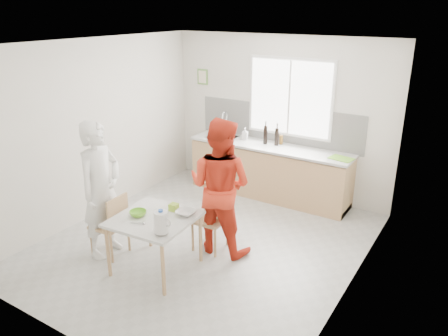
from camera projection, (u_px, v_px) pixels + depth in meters
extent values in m
plane|color=#B7B7B2|center=(205.00, 243.00, 6.11)|extent=(4.50, 4.50, 0.00)
plane|color=silver|center=(279.00, 117.00, 7.42)|extent=(4.00, 0.00, 4.00)
plane|color=silver|center=(59.00, 219.00, 3.85)|extent=(4.00, 0.00, 4.00)
plane|color=silver|center=(95.00, 130.00, 6.63)|extent=(0.00, 4.50, 4.50)
plane|color=silver|center=(358.00, 183.00, 4.64)|extent=(0.00, 4.50, 4.50)
plane|color=white|center=(202.00, 44.00, 5.17)|extent=(4.50, 4.50, 0.00)
cube|color=white|center=(290.00, 98.00, 7.19)|extent=(1.50, 0.03, 1.30)
cube|color=white|center=(290.00, 98.00, 7.18)|extent=(1.40, 0.02, 1.20)
cube|color=white|center=(289.00, 98.00, 7.17)|extent=(0.03, 0.03, 1.20)
cube|color=white|center=(278.00, 124.00, 7.46)|extent=(3.00, 0.02, 0.65)
cube|color=#659945|center=(203.00, 77.00, 7.99)|extent=(0.22, 0.02, 0.28)
cube|color=beige|center=(202.00, 77.00, 7.98)|extent=(0.16, 0.01, 0.22)
cube|color=tan|center=(269.00, 172.00, 7.51)|extent=(2.80, 0.60, 0.86)
cube|color=#3F3326|center=(268.00, 193.00, 7.64)|extent=(2.80, 0.54, 0.10)
cube|color=silver|center=(270.00, 146.00, 7.34)|extent=(2.84, 0.64, 0.04)
cube|color=#A5A5AA|center=(222.00, 138.00, 7.81)|extent=(0.50, 0.40, 0.03)
cylinder|color=silver|center=(227.00, 125.00, 7.87)|extent=(0.02, 0.02, 0.36)
torus|color=silver|center=(225.00, 116.00, 7.75)|extent=(0.02, 0.18, 0.18)
cube|color=silver|center=(154.00, 219.00, 5.29)|extent=(0.98, 0.98, 0.04)
cylinder|color=tan|center=(108.00, 252.00, 5.26)|extent=(0.05, 0.05, 0.66)
cylinder|color=tan|center=(149.00, 224.00, 5.93)|extent=(0.05, 0.05, 0.66)
cylinder|color=tan|center=(163.00, 270.00, 4.90)|extent=(0.05, 0.05, 0.66)
cylinder|color=tan|center=(200.00, 239.00, 5.57)|extent=(0.05, 0.05, 0.66)
cube|color=tan|center=(109.00, 225.00, 5.72)|extent=(0.42, 0.42, 0.04)
cube|color=tan|center=(118.00, 212.00, 5.56)|extent=(0.05, 0.38, 0.41)
cylinder|color=tan|center=(109.00, 231.00, 6.01)|extent=(0.03, 0.03, 0.40)
cylinder|color=tan|center=(92.00, 242.00, 5.73)|extent=(0.03, 0.03, 0.40)
cylinder|color=tan|center=(129.00, 237.00, 5.86)|extent=(0.03, 0.03, 0.40)
cylinder|color=tan|center=(111.00, 249.00, 5.58)|extent=(0.03, 0.03, 0.40)
cube|color=tan|center=(210.00, 219.00, 5.85)|extent=(0.43, 0.43, 0.04)
cube|color=tan|center=(217.00, 199.00, 5.92)|extent=(0.38, 0.05, 0.42)
cylinder|color=tan|center=(193.00, 237.00, 5.86)|extent=(0.03, 0.03, 0.41)
cylinder|color=tan|center=(215.00, 243.00, 5.71)|extent=(0.03, 0.03, 0.41)
cylinder|color=tan|center=(206.00, 226.00, 6.14)|extent=(0.03, 0.03, 0.41)
cylinder|color=tan|center=(227.00, 232.00, 5.99)|extent=(0.03, 0.03, 0.41)
imported|color=white|center=(101.00, 190.00, 5.58)|extent=(0.48, 0.69, 1.82)
imported|color=red|center=(220.00, 186.00, 5.67)|extent=(0.93, 0.75, 1.83)
imported|color=#75CA2E|center=(138.00, 213.00, 5.32)|extent=(0.22, 0.22, 0.07)
imported|color=silver|center=(186.00, 213.00, 5.35)|extent=(0.25, 0.25, 0.06)
cylinder|color=white|center=(161.00, 222.00, 4.86)|extent=(0.16, 0.16, 0.25)
cylinder|color=blue|center=(161.00, 211.00, 4.81)|extent=(0.05, 0.05, 0.03)
torus|color=white|center=(167.00, 222.00, 4.81)|extent=(0.12, 0.03, 0.12)
cube|color=#97C42D|center=(174.00, 207.00, 5.46)|extent=(0.11, 0.11, 0.09)
cylinder|color=#A5A5AA|center=(137.00, 223.00, 5.14)|extent=(0.15, 0.08, 0.01)
cube|color=#71BC2B|center=(341.00, 158.00, 6.68)|extent=(0.39, 0.31, 0.01)
cylinder|color=black|center=(265.00, 135.00, 7.36)|extent=(0.07, 0.07, 0.32)
cylinder|color=black|center=(277.00, 137.00, 7.29)|extent=(0.07, 0.07, 0.30)
cylinder|color=brown|center=(281.00, 140.00, 7.36)|extent=(0.06, 0.06, 0.16)
imported|color=#999999|center=(245.00, 134.00, 7.63)|extent=(0.12, 0.12, 0.21)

